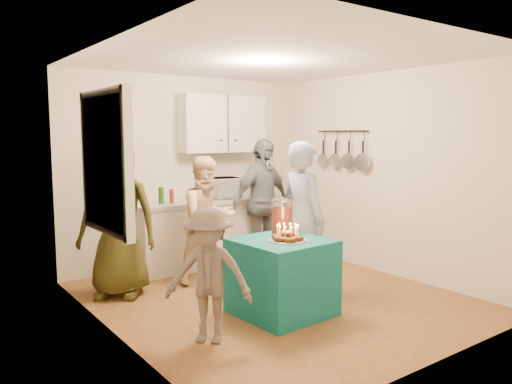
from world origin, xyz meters
TOP-DOWN VIEW (x-y plane):
  - floor at (0.00, 0.00)m, footprint 4.00×4.00m
  - ceiling at (0.00, 0.00)m, footprint 4.00×4.00m
  - back_wall at (0.00, 2.00)m, footprint 3.60×3.60m
  - left_wall at (-1.80, 0.00)m, footprint 4.00×4.00m
  - right_wall at (1.80, 0.00)m, footprint 4.00×4.00m
  - window_night at (-1.77, 0.30)m, footprint 0.04×1.00m
  - counter at (0.20, 1.70)m, footprint 2.20×0.58m
  - countertop at (0.20, 1.70)m, footprint 2.24×0.62m
  - upper_cabinet at (0.50, 1.85)m, footprint 1.30×0.30m
  - pot_rack at (1.72, 0.70)m, footprint 0.12×1.00m
  - microwave at (0.36, 1.70)m, footprint 0.57×0.42m
  - party_table at (-0.24, -0.42)m, footprint 0.89×0.89m
  - donut_cake at (-0.25, -0.51)m, footprint 0.38×0.38m
  - punch_jar at (-0.03, -0.16)m, footprint 0.22×0.22m
  - man_birthday at (0.33, -0.09)m, footprint 0.45×0.66m
  - woman_back_left at (-1.36, 1.10)m, footprint 1.04×0.99m
  - woman_back_center at (-0.28, 0.96)m, footprint 0.77×0.60m
  - woman_back_right at (0.74, 1.22)m, footprint 1.08×0.58m
  - child_near_left at (-1.19, -0.58)m, footprint 0.85×0.86m

SIDE VIEW (x-z plane):
  - floor at x=0.00m, z-range 0.00..0.00m
  - party_table at x=-0.24m, z-range 0.00..0.76m
  - counter at x=0.20m, z-range 0.00..0.86m
  - child_near_left at x=-1.19m, z-range 0.00..1.19m
  - woman_back_center at x=-0.28m, z-range 0.00..1.55m
  - donut_cake at x=-0.25m, z-range 0.76..0.94m
  - man_birthday at x=0.33m, z-range 0.00..1.73m
  - woman_back_right at x=0.74m, z-range 0.00..1.75m
  - countertop at x=0.20m, z-range 0.86..0.91m
  - woman_back_left at x=-1.36m, z-range 0.00..1.78m
  - punch_jar at x=-0.03m, z-range 0.76..1.10m
  - microwave at x=0.36m, z-range 0.91..1.20m
  - back_wall at x=0.00m, z-range 1.30..1.30m
  - left_wall at x=-1.80m, z-range 1.30..1.30m
  - right_wall at x=1.80m, z-range 1.30..1.30m
  - window_night at x=-1.77m, z-range 0.95..2.15m
  - pot_rack at x=1.72m, z-range 1.30..1.90m
  - upper_cabinet at x=0.50m, z-range 1.55..2.35m
  - ceiling at x=0.00m, z-range 2.60..2.60m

